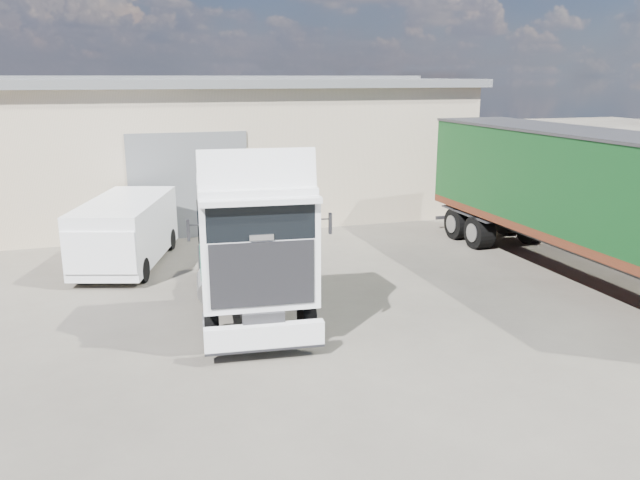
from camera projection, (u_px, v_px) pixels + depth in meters
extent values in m
plane|color=#2A2722|center=(339.00, 345.00, 12.93)|extent=(120.00, 120.00, 0.00)
cube|color=tan|center=(74.00, 150.00, 25.38)|extent=(30.00, 12.00, 5.00)
cube|color=#525557|center=(67.00, 83.00, 24.71)|extent=(30.60, 12.60, 0.30)
cube|color=#525557|center=(189.00, 186.00, 21.13)|extent=(4.00, 0.08, 3.60)
cube|color=#525557|center=(67.00, 78.00, 24.66)|extent=(30.60, 0.40, 0.15)
cube|color=maroon|center=(600.00, 201.00, 21.42)|extent=(0.35, 26.00, 2.50)
cylinder|color=black|center=(260.00, 321.00, 12.92)|extent=(2.33, 1.18, 0.97)
cylinder|color=black|center=(246.00, 275.00, 15.95)|extent=(2.38, 1.18, 0.97)
cylinder|color=black|center=(242.00, 261.00, 17.16)|extent=(2.38, 1.18, 0.97)
cube|color=#2D2D30|center=(250.00, 274.00, 14.91)|extent=(1.40, 6.09, 0.27)
cube|color=silver|center=(265.00, 337.00, 12.09)|extent=(2.34, 0.45, 0.50)
cube|color=silver|center=(256.00, 243.00, 12.82)|extent=(2.48, 2.31, 2.24)
cube|color=black|center=(263.00, 274.00, 11.91)|extent=(2.01, 0.25, 1.28)
cube|color=black|center=(261.00, 223.00, 11.67)|extent=(2.05, 0.24, 0.69)
cube|color=silver|center=(254.00, 172.00, 12.62)|extent=(2.43, 1.98, 1.12)
cube|color=#0C553B|center=(200.00, 253.00, 13.01)|extent=(0.08, 0.68, 1.01)
cube|color=#0C553B|center=(308.00, 247.00, 13.45)|extent=(0.08, 0.68, 1.01)
cylinder|color=#2D2D30|center=(245.00, 253.00, 15.99)|extent=(1.10, 1.10, 0.11)
cylinder|color=black|center=(495.00, 225.00, 21.01)|extent=(2.57, 1.12, 1.06)
cube|color=#2D2D30|center=(579.00, 245.00, 17.22)|extent=(1.09, 11.98, 0.35)
cube|color=#552213|center=(581.00, 233.00, 17.13)|extent=(2.79, 12.02, 0.24)
cube|color=black|center=(586.00, 182.00, 16.77)|extent=(2.79, 12.02, 2.59)
cube|color=#2D2D30|center=(592.00, 133.00, 16.44)|extent=(2.85, 12.08, 0.08)
cylinder|color=black|center=(110.00, 270.00, 16.81)|extent=(2.07, 1.21, 0.67)
cylinder|color=black|center=(143.00, 239.00, 19.97)|extent=(2.07, 1.21, 0.67)
cube|color=silver|center=(126.00, 229.00, 18.20)|extent=(3.20, 5.05, 1.73)
cube|color=silver|center=(104.00, 249.00, 16.34)|extent=(2.07, 1.42, 1.12)
cube|color=black|center=(105.00, 226.00, 16.40)|extent=(1.73, 0.59, 0.61)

